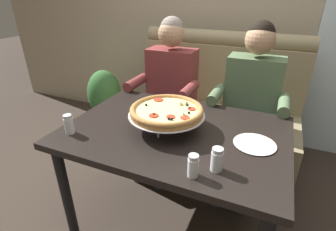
% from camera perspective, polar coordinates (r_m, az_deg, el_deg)
% --- Properties ---
extents(ground_plane, '(16.00, 16.00, 0.00)m').
position_cam_1_polar(ground_plane, '(1.95, 1.33, -22.16)').
color(ground_plane, '#382D26').
extents(booth_bench, '(1.49, 0.78, 1.13)m').
position_cam_1_polar(booth_bench, '(2.41, 9.71, -0.18)').
color(booth_bench, '#998966').
rests_on(booth_bench, ground_plane).
extents(dining_table, '(1.26, 0.88, 0.73)m').
position_cam_1_polar(dining_table, '(1.52, 1.57, -5.91)').
color(dining_table, black).
rests_on(dining_table, ground_plane).
extents(diner_left, '(0.54, 0.64, 1.27)m').
position_cam_1_polar(diner_left, '(2.15, -0.23, 5.96)').
color(diner_left, '#2D3342').
rests_on(diner_left, ground_plane).
extents(diner_right, '(0.54, 0.64, 1.27)m').
position_cam_1_polar(diner_right, '(1.99, 17.76, 2.99)').
color(diner_right, '#2D3342').
rests_on(diner_right, ground_plane).
extents(pizza, '(0.44, 0.44, 0.14)m').
position_cam_1_polar(pizza, '(1.44, -0.29, 1.00)').
color(pizza, silver).
rests_on(pizza, dining_table).
extents(shaker_oregano, '(0.05, 0.05, 0.11)m').
position_cam_1_polar(shaker_oregano, '(1.12, 5.62, -11.41)').
color(shaker_oregano, white).
rests_on(shaker_oregano, dining_table).
extents(shaker_parmesan, '(0.05, 0.05, 0.11)m').
position_cam_1_polar(shaker_parmesan, '(1.52, -21.23, -2.09)').
color(shaker_parmesan, white).
rests_on(shaker_parmesan, dining_table).
extents(shaker_pepper_flakes, '(0.05, 0.05, 0.11)m').
position_cam_1_polar(shaker_pepper_flakes, '(1.16, 10.83, -9.94)').
color(shaker_pepper_flakes, white).
rests_on(shaker_pepper_flakes, dining_table).
extents(plate_near_left, '(0.22, 0.22, 0.02)m').
position_cam_1_polar(plate_near_left, '(1.41, 18.81, -5.81)').
color(plate_near_left, white).
rests_on(plate_near_left, dining_table).
extents(potted_plant, '(0.36, 0.36, 0.70)m').
position_cam_1_polar(potted_plant, '(2.88, -13.87, 3.77)').
color(potted_plant, brown).
rests_on(potted_plant, ground_plane).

